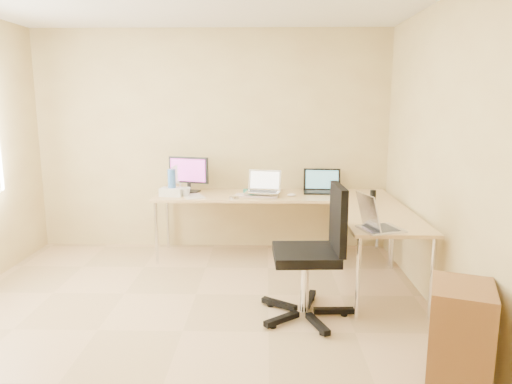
{
  "coord_description": "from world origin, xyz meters",
  "views": [
    {
      "loc": [
        0.65,
        -3.41,
        1.77
      ],
      "look_at": [
        0.55,
        1.1,
        0.9
      ],
      "focal_mm": 33.21,
      "sensor_mm": 36.0,
      "label": 1
    }
  ],
  "objects_px": {
    "laptop_center": "(263,182)",
    "cabinet": "(460,333)",
    "office_chair": "(305,259)",
    "laptop_return": "(381,215)",
    "desk_return": "(378,254)",
    "monitor": "(189,174)",
    "laptop_black": "(322,181)",
    "keyboard": "(257,196)",
    "water_bottle": "(172,183)",
    "mug": "(186,192)",
    "desk_fan": "(180,178)",
    "desk_main": "(273,225)"
  },
  "relations": [
    {
      "from": "laptop_center",
      "to": "cabinet",
      "type": "bearing_deg",
      "value": -51.89
    },
    {
      "from": "laptop_center",
      "to": "office_chair",
      "type": "distance_m",
      "value": 1.52
    },
    {
      "from": "cabinet",
      "to": "laptop_return",
      "type": "bearing_deg",
      "value": 124.21
    },
    {
      "from": "desk_return",
      "to": "cabinet",
      "type": "relative_size",
      "value": 2.1
    },
    {
      "from": "desk_return",
      "to": "monitor",
      "type": "xyz_separation_m",
      "value": [
        -1.95,
        1.12,
        0.57
      ]
    },
    {
      "from": "laptop_center",
      "to": "laptop_black",
      "type": "bearing_deg",
      "value": 30.68
    },
    {
      "from": "laptop_black",
      "to": "office_chair",
      "type": "bearing_deg",
      "value": -97.74
    },
    {
      "from": "cabinet",
      "to": "office_chair",
      "type": "bearing_deg",
      "value": 152.42
    },
    {
      "from": "keyboard",
      "to": "water_bottle",
      "type": "relative_size",
      "value": 1.6
    },
    {
      "from": "laptop_center",
      "to": "keyboard",
      "type": "xyz_separation_m",
      "value": [
        -0.07,
        -0.0,
        -0.15
      ]
    },
    {
      "from": "mug",
      "to": "keyboard",
      "type": "bearing_deg",
      "value": -0.47
    },
    {
      "from": "water_bottle",
      "to": "keyboard",
      "type": "bearing_deg",
      "value": -2.05
    },
    {
      "from": "desk_return",
      "to": "laptop_return",
      "type": "relative_size",
      "value": 3.47
    },
    {
      "from": "desk_fan",
      "to": "office_chair",
      "type": "distance_m",
      "value": 2.24
    },
    {
      "from": "laptop_black",
      "to": "cabinet",
      "type": "xyz_separation_m",
      "value": [
        0.55,
        -2.64,
        -0.5
      ]
    },
    {
      "from": "monitor",
      "to": "cabinet",
      "type": "bearing_deg",
      "value": -34.83
    },
    {
      "from": "laptop_return",
      "to": "cabinet",
      "type": "xyz_separation_m",
      "value": [
        0.26,
        -1.04,
        -0.49
      ]
    },
    {
      "from": "water_bottle",
      "to": "cabinet",
      "type": "distance_m",
      "value": 3.35
    },
    {
      "from": "desk_return",
      "to": "keyboard",
      "type": "bearing_deg",
      "value": 143.43
    },
    {
      "from": "keyboard",
      "to": "cabinet",
      "type": "height_order",
      "value": "keyboard"
    },
    {
      "from": "cabinet",
      "to": "mug",
      "type": "bearing_deg",
      "value": 151.32
    },
    {
      "from": "keyboard",
      "to": "desk_fan",
      "type": "height_order",
      "value": "desk_fan"
    },
    {
      "from": "monitor",
      "to": "laptop_return",
      "type": "height_order",
      "value": "monitor"
    },
    {
      "from": "laptop_center",
      "to": "cabinet",
      "type": "distance_m",
      "value": 2.75
    },
    {
      "from": "laptop_black",
      "to": "laptop_center",
      "type": "bearing_deg",
      "value": -156.96
    },
    {
      "from": "desk_main",
      "to": "laptop_return",
      "type": "bearing_deg",
      "value": -59.87
    },
    {
      "from": "desk_return",
      "to": "keyboard",
      "type": "relative_size",
      "value": 2.72
    },
    {
      "from": "laptop_return",
      "to": "cabinet",
      "type": "relative_size",
      "value": 0.6
    },
    {
      "from": "monitor",
      "to": "cabinet",
      "type": "height_order",
      "value": "monitor"
    },
    {
      "from": "laptop_center",
      "to": "desk_fan",
      "type": "bearing_deg",
      "value": 171.88
    },
    {
      "from": "water_bottle",
      "to": "monitor",
      "type": "bearing_deg",
      "value": 56.17
    },
    {
      "from": "desk_return",
      "to": "mug",
      "type": "distance_m",
      "value": 2.17
    },
    {
      "from": "desk_fan",
      "to": "laptop_black",
      "type": "bearing_deg",
      "value": -13.12
    },
    {
      "from": "laptop_center",
      "to": "mug",
      "type": "relative_size",
      "value": 3.43
    },
    {
      "from": "laptop_black",
      "to": "desk_fan",
      "type": "height_order",
      "value": "desk_fan"
    },
    {
      "from": "laptop_center",
      "to": "mug",
      "type": "distance_m",
      "value": 0.87
    },
    {
      "from": "desk_main",
      "to": "mug",
      "type": "distance_m",
      "value": 1.06
    },
    {
      "from": "keyboard",
      "to": "desk_fan",
      "type": "relative_size",
      "value": 1.64
    },
    {
      "from": "desk_main",
      "to": "monitor",
      "type": "height_order",
      "value": "monitor"
    },
    {
      "from": "water_bottle",
      "to": "desk_fan",
      "type": "height_order",
      "value": "water_bottle"
    },
    {
      "from": "keyboard",
      "to": "office_chair",
      "type": "bearing_deg",
      "value": -63.33
    },
    {
      "from": "desk_fan",
      "to": "desk_main",
      "type": "bearing_deg",
      "value": -20.35
    },
    {
      "from": "laptop_black",
      "to": "water_bottle",
      "type": "relative_size",
      "value": 1.42
    },
    {
      "from": "desk_return",
      "to": "desk_fan",
      "type": "relative_size",
      "value": 4.47
    },
    {
      "from": "mug",
      "to": "laptop_return",
      "type": "distance_m",
      "value": 2.28
    },
    {
      "from": "desk_main",
      "to": "keyboard",
      "type": "xyz_separation_m",
      "value": [
        -0.18,
        -0.14,
        0.38
      ]
    },
    {
      "from": "laptop_black",
      "to": "laptop_return",
      "type": "bearing_deg",
      "value": -76.32
    },
    {
      "from": "keyboard",
      "to": "office_chair",
      "type": "distance_m",
      "value": 1.51
    },
    {
      "from": "mug",
      "to": "office_chair",
      "type": "relative_size",
      "value": 0.1
    },
    {
      "from": "laptop_return",
      "to": "cabinet",
      "type": "distance_m",
      "value": 1.18
    }
  ]
}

